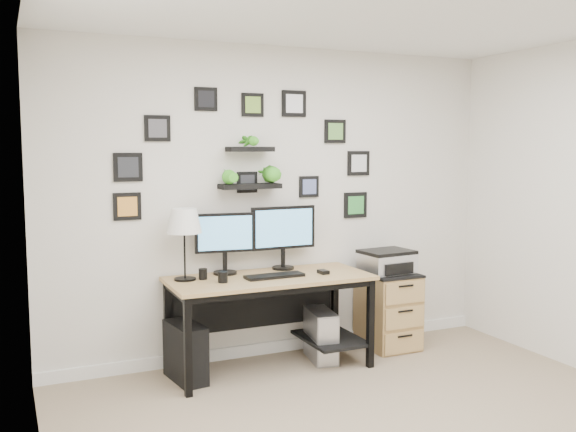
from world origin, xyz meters
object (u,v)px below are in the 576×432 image
desk (272,291)px  monitor_right (283,232)px  mug (223,277)px  pc_tower_black (186,352)px  monitor_left (225,239)px  printer (387,261)px  table_lamp (184,223)px  pc_tower_grey (321,335)px  file_cabinet (388,310)px

desk → monitor_right: bearing=46.4°
mug → pc_tower_black: mug is taller
monitor_left → printer: (1.44, -0.13, -0.27)m
monitor_right → table_lamp: (-0.87, -0.09, 0.13)m
desk → table_lamp: size_ratio=2.89×
table_lamp → pc_tower_grey: 1.49m
pc_tower_grey → file_cabinet: 0.72m
monitor_left → table_lamp: table_lamp is taller
desk → monitor_left: size_ratio=3.24×
desk → pc_tower_grey: 0.60m
monitor_right → pc_tower_black: size_ratio=1.30×
monitor_right → mug: size_ratio=6.78×
table_lamp → monitor_left: bearing=14.2°
table_lamp → file_cabinet: 2.01m
printer → pc_tower_black: bearing=-177.6°
table_lamp → mug: table_lamp is taller
pc_tower_grey → pc_tower_black: bearing=-179.9°
table_lamp → pc_tower_grey: table_lamp is taller
monitor_left → desk: bearing=-30.7°
monitor_right → table_lamp: table_lamp is taller
desk → mug: size_ratio=19.06×
printer → file_cabinet: bearing=-10.3°
desk → pc_tower_black: desk is taller
pc_tower_grey → desk: bearing=178.4°
desk → file_cabinet: 1.18m
table_lamp → printer: (1.80, -0.04, -0.42)m
table_lamp → mug: size_ratio=6.59×
monitor_right → printer: size_ratio=1.23×
monitor_right → mug: (-0.63, -0.30, -0.27)m
desk → monitor_right: size_ratio=2.81×
monitor_left → printer: monitor_left is taller
pc_tower_black → printer: 1.92m
monitor_right → pc_tower_grey: bearing=-40.0°
monitor_right → pc_tower_grey: (0.25, -0.21, -0.86)m
mug → pc_tower_black: size_ratio=0.19×
pc_tower_grey → printer: 0.89m
monitor_right → pc_tower_black: 1.26m
printer → monitor_right: bearing=171.8°
pc_tower_grey → printer: (0.68, 0.07, 0.56)m
desk → file_cabinet: desk is taller
monitor_right → table_lamp: size_ratio=1.03×
desk → table_lamp: table_lamp is taller
desk → table_lamp: 0.89m
pc_tower_black → mug: bearing=-25.6°
pc_tower_black → file_cabinet: 1.86m
pc_tower_grey → printer: size_ratio=0.96×
desk → printer: bearing=3.2°
desk → file_cabinet: size_ratio=2.39×
monitor_left → mug: monitor_left is taller
monitor_left → pc_tower_grey: 1.14m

